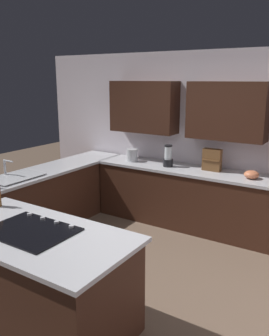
% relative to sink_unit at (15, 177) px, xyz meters
% --- Properties ---
extents(ground_plane, '(14.00, 14.00, 0.00)m').
position_rel_sink_unit_xyz_m(ground_plane, '(-1.83, -0.00, -0.92)').
color(ground_plane, brown).
extents(wall_back, '(6.00, 0.44, 2.60)m').
position_rel_sink_unit_xyz_m(wall_back, '(-1.75, -2.04, 0.51)').
color(wall_back, silver).
rests_on(wall_back, ground).
extents(lower_cabinets_back, '(2.80, 0.60, 0.86)m').
position_rel_sink_unit_xyz_m(lower_cabinets_back, '(-1.73, -1.72, -0.49)').
color(lower_cabinets_back, '#381E14').
rests_on(lower_cabinets_back, ground).
extents(countertop_back, '(2.84, 0.64, 0.04)m').
position_rel_sink_unit_xyz_m(countertop_back, '(-1.73, -1.72, -0.04)').
color(countertop_back, '#B2B2B7').
rests_on(countertop_back, lower_cabinets_back).
extents(lower_cabinets_side, '(0.60, 2.90, 0.86)m').
position_rel_sink_unit_xyz_m(lower_cabinets_side, '(-0.01, -0.55, -0.49)').
color(lower_cabinets_side, '#381E14').
rests_on(lower_cabinets_side, ground).
extents(countertop_side, '(0.64, 2.94, 0.04)m').
position_rel_sink_unit_xyz_m(countertop_side, '(-0.01, -0.55, -0.04)').
color(countertop_side, '#B2B2B7').
rests_on(countertop_side, lower_cabinets_side).
extents(island_base, '(1.83, 0.87, 0.86)m').
position_rel_sink_unit_xyz_m(island_base, '(-1.51, 1.06, -0.49)').
color(island_base, '#381E14').
rests_on(island_base, ground).
extents(island_top, '(1.91, 0.95, 0.04)m').
position_rel_sink_unit_xyz_m(island_top, '(-1.51, 1.06, -0.04)').
color(island_top, '#B2B2B7').
rests_on(island_top, island_base).
extents(sink_unit, '(0.46, 0.70, 0.23)m').
position_rel_sink_unit_xyz_m(sink_unit, '(0.00, 0.00, 0.00)').
color(sink_unit, '#515456').
rests_on(sink_unit, countertop_side).
extents(cooktop, '(0.76, 0.56, 0.03)m').
position_rel_sink_unit_xyz_m(cooktop, '(-1.51, 1.05, -0.01)').
color(cooktop, black).
rests_on(cooktop, island_top).
extents(blender, '(0.15, 0.15, 0.33)m').
position_rel_sink_unit_xyz_m(blender, '(-1.43, -1.69, 0.12)').
color(blender, black).
rests_on(blender, countertop_back).
extents(mixing_bowl, '(0.20, 0.20, 0.11)m').
position_rel_sink_unit_xyz_m(mixing_bowl, '(-2.68, -1.69, 0.04)').
color(mixing_bowl, '#CC724C').
rests_on(mixing_bowl, countertop_back).
extents(spice_rack, '(0.27, 0.11, 0.32)m').
position_rel_sink_unit_xyz_m(spice_rack, '(-2.08, -1.80, 0.14)').
color(spice_rack, brown).
rests_on(spice_rack, countertop_back).
extents(kettle, '(0.18, 0.18, 0.20)m').
position_rel_sink_unit_xyz_m(kettle, '(-0.78, -1.69, 0.08)').
color(kettle, '#B7BABF').
rests_on(kettle, countertop_back).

